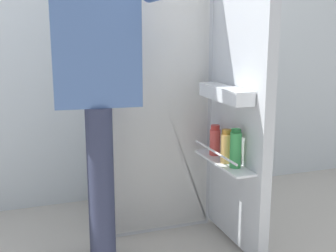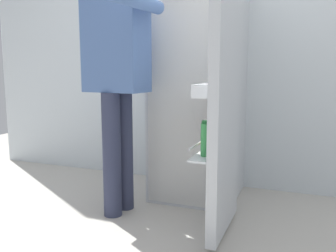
# 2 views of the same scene
# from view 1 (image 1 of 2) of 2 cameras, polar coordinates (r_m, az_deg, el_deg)

# --- Properties ---
(ground_plane) EXTENTS (6.98, 6.98, 0.00)m
(ground_plane) POSITION_cam_1_polar(r_m,az_deg,el_deg) (2.48, 1.20, -15.70)
(ground_plane) COLOR #B7B2A8
(kitchen_wall) EXTENTS (4.40, 0.10, 2.70)m
(kitchen_wall) POSITION_cam_1_polar(r_m,az_deg,el_deg) (3.06, -5.04, 15.82)
(kitchen_wall) COLOR silver
(kitchen_wall) RESTS_ON ground_plane
(refrigerator) EXTENTS (0.66, 1.19, 1.63)m
(refrigerator) POSITION_cam_1_polar(r_m,az_deg,el_deg) (2.69, -1.99, 4.92)
(refrigerator) COLOR silver
(refrigerator) RESTS_ON ground_plane
(person) EXTENTS (0.53, 0.74, 1.63)m
(person) POSITION_cam_1_polar(r_m,az_deg,el_deg) (2.11, -8.97, 7.03)
(person) COLOR #2D334C
(person) RESTS_ON ground_plane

